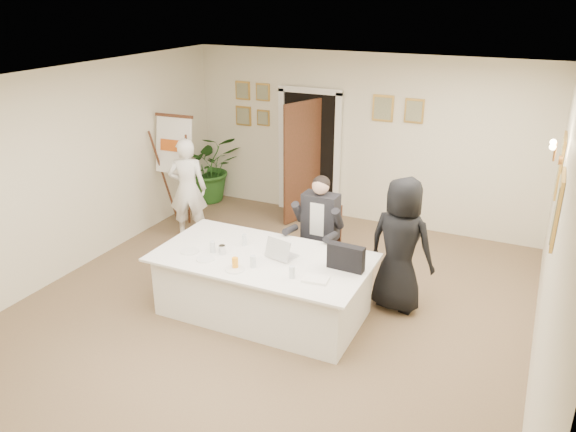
# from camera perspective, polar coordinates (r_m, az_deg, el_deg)

# --- Properties ---
(floor) EXTENTS (7.00, 7.00, 0.00)m
(floor) POSITION_cam_1_polar(r_m,az_deg,el_deg) (6.97, -2.41, -10.07)
(floor) COLOR brown
(floor) RESTS_ON ground
(ceiling) EXTENTS (6.00, 7.00, 0.02)m
(ceiling) POSITION_cam_1_polar(r_m,az_deg,el_deg) (5.97, -2.84, 13.33)
(ceiling) COLOR white
(ceiling) RESTS_ON wall_back
(wall_back) EXTENTS (6.00, 0.10, 2.80)m
(wall_back) POSITION_cam_1_polar(r_m,az_deg,el_deg) (9.43, 7.39, 7.72)
(wall_back) COLOR beige
(wall_back) RESTS_ON floor
(wall_left) EXTENTS (0.10, 7.00, 2.80)m
(wall_left) POSITION_cam_1_polar(r_m,az_deg,el_deg) (8.11, -21.78, 3.95)
(wall_left) COLOR beige
(wall_left) RESTS_ON floor
(wall_right) EXTENTS (0.10, 7.00, 2.80)m
(wall_right) POSITION_cam_1_polar(r_m,az_deg,el_deg) (5.70, 25.24, -4.01)
(wall_right) COLOR beige
(wall_right) RESTS_ON floor
(doorway) EXTENTS (1.14, 0.86, 2.20)m
(doorway) POSITION_cam_1_polar(r_m,az_deg,el_deg) (9.66, 1.95, 6.04)
(doorway) COLOR black
(doorway) RESTS_ON floor
(pictures_back_wall) EXTENTS (3.40, 0.06, 0.80)m
(pictures_back_wall) POSITION_cam_1_polar(r_m,az_deg,el_deg) (9.57, 2.84, 10.85)
(pictures_back_wall) COLOR gold
(pictures_back_wall) RESTS_ON wall_back
(pictures_right_wall) EXTENTS (0.06, 2.20, 0.80)m
(pictures_right_wall) POSITION_cam_1_polar(r_m,az_deg,el_deg) (6.71, 25.75, 2.88)
(pictures_right_wall) COLOR gold
(pictures_right_wall) RESTS_ON wall_right
(wall_sconce) EXTENTS (0.20, 0.30, 0.24)m
(wall_sconce) POSITION_cam_1_polar(r_m,az_deg,el_deg) (6.61, 25.64, 5.84)
(wall_sconce) COLOR #B8783B
(wall_sconce) RESTS_ON wall_right
(conference_table) EXTENTS (2.55, 1.36, 0.78)m
(conference_table) POSITION_cam_1_polar(r_m,az_deg,el_deg) (6.83, -2.57, -6.98)
(conference_table) COLOR white
(conference_table) RESTS_ON floor
(seated_man) EXTENTS (0.79, 0.82, 1.50)m
(seated_man) POSITION_cam_1_polar(r_m,az_deg,el_deg) (7.44, 3.15, -1.38)
(seated_man) COLOR black
(seated_man) RESTS_ON floor
(flip_chart) EXTENTS (0.65, 0.42, 1.83)m
(flip_chart) POSITION_cam_1_polar(r_m,az_deg,el_deg) (9.46, -10.97, 4.06)
(flip_chart) COLOR #3B2412
(flip_chart) RESTS_ON floor
(standing_man) EXTENTS (0.70, 0.60, 1.62)m
(standing_man) POSITION_cam_1_polar(r_m,az_deg,el_deg) (8.90, -10.16, 2.72)
(standing_man) COLOR white
(standing_man) RESTS_ON floor
(standing_woman) EXTENTS (0.92, 0.69, 1.69)m
(standing_woman) POSITION_cam_1_polar(r_m,az_deg,el_deg) (6.89, 11.38, -2.91)
(standing_woman) COLOR black
(standing_woman) RESTS_ON floor
(potted_palm) EXTENTS (1.52, 1.48, 1.29)m
(potted_palm) POSITION_cam_1_polar(r_m,az_deg,el_deg) (10.55, -7.98, 4.96)
(potted_palm) COLOR #23551C
(potted_palm) RESTS_ON floor
(laptop) EXTENTS (0.40, 0.42, 0.28)m
(laptop) POSITION_cam_1_polar(r_m,az_deg,el_deg) (6.59, -0.60, -3.00)
(laptop) COLOR #B7BABC
(laptop) RESTS_ON conference_table
(laptop_bag) EXTENTS (0.43, 0.13, 0.30)m
(laptop_bag) POSITION_cam_1_polar(r_m,az_deg,el_deg) (6.31, 5.91, -4.21)
(laptop_bag) COLOR black
(laptop_bag) RESTS_ON conference_table
(paper_stack) EXTENTS (0.30, 0.22, 0.03)m
(paper_stack) POSITION_cam_1_polar(r_m,az_deg,el_deg) (6.11, 2.83, -6.44)
(paper_stack) COLOR white
(paper_stack) RESTS_ON conference_table
(plate_left) EXTENTS (0.28, 0.28, 0.01)m
(plate_left) POSITION_cam_1_polar(r_m,az_deg,el_deg) (6.85, -9.94, -3.54)
(plate_left) COLOR white
(plate_left) RESTS_ON conference_table
(plate_mid) EXTENTS (0.27, 0.27, 0.01)m
(plate_mid) POSITION_cam_1_polar(r_m,az_deg,el_deg) (6.63, -8.39, -4.33)
(plate_mid) COLOR white
(plate_mid) RESTS_ON conference_table
(plate_near) EXTENTS (0.26, 0.26, 0.01)m
(plate_near) POSITION_cam_1_polar(r_m,az_deg,el_deg) (6.35, -5.41, -5.42)
(plate_near) COLOR white
(plate_near) RESTS_ON conference_table
(glass_a) EXTENTS (0.08, 0.08, 0.14)m
(glass_a) POSITION_cam_1_polar(r_m,az_deg,el_deg) (6.77, -7.67, -3.12)
(glass_a) COLOR silver
(glass_a) RESTS_ON conference_table
(glass_b) EXTENTS (0.08, 0.08, 0.14)m
(glass_b) POSITION_cam_1_polar(r_m,az_deg,el_deg) (6.37, -3.58, -4.64)
(glass_b) COLOR silver
(glass_b) RESTS_ON conference_table
(glass_c) EXTENTS (0.08, 0.08, 0.14)m
(glass_c) POSITION_cam_1_polar(r_m,az_deg,el_deg) (6.13, 0.43, -5.72)
(glass_c) COLOR silver
(glass_c) RESTS_ON conference_table
(glass_d) EXTENTS (0.08, 0.08, 0.14)m
(glass_d) POSITION_cam_1_polar(r_m,az_deg,el_deg) (6.92, -4.46, -2.42)
(glass_d) COLOR silver
(glass_d) RESTS_ON conference_table
(oj_glass) EXTENTS (0.08, 0.08, 0.13)m
(oj_glass) POSITION_cam_1_polar(r_m,az_deg,el_deg) (6.37, -5.40, -4.78)
(oj_glass) COLOR orange
(oj_glass) RESTS_ON conference_table
(steel_jug) EXTENTS (0.09, 0.09, 0.11)m
(steel_jug) POSITION_cam_1_polar(r_m,az_deg,el_deg) (6.72, -6.71, -3.42)
(steel_jug) COLOR silver
(steel_jug) RESTS_ON conference_table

